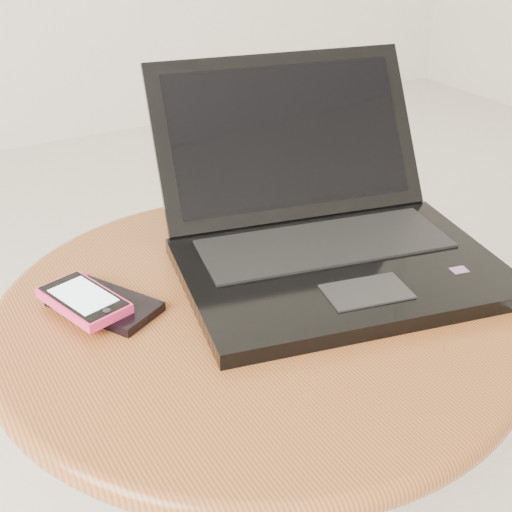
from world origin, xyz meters
TOP-DOWN VIEW (x-y plane):
  - table at (-0.10, 0.01)m, footprint 0.60×0.60m
  - laptop at (0.02, 0.06)m, footprint 0.43×0.45m
  - phone_black at (-0.25, 0.08)m, footprint 0.11×0.14m
  - phone_pink at (-0.28, 0.08)m, footprint 0.08×0.12m

SIDE VIEW (x-z plane):
  - table at x=-0.10m, z-range 0.13..0.61m
  - phone_black at x=-0.25m, z-range 0.47..0.48m
  - phone_pink at x=-0.28m, z-range 0.48..0.50m
  - laptop at x=0.02m, z-range 0.41..0.62m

